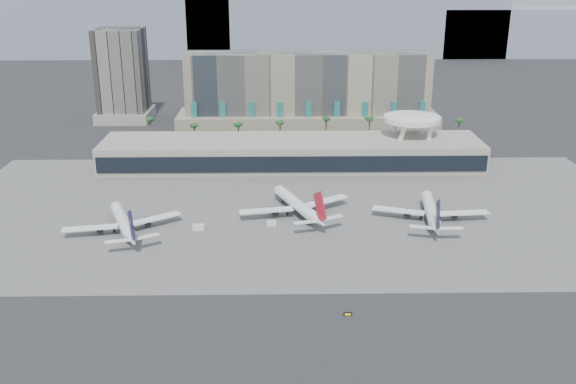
{
  "coord_description": "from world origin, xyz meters",
  "views": [
    {
      "loc": [
        -6.41,
        -168.56,
        87.8
      ],
      "look_at": [
        -2.85,
        40.0,
        12.34
      ],
      "focal_mm": 40.0,
      "sensor_mm": 36.0,
      "label": 1
    }
  ],
  "objects_px": {
    "airliner_left": "(123,222)",
    "airliner_right": "(431,211)",
    "airliner_centre": "(297,205)",
    "taxiway_sign": "(348,314)",
    "service_vehicle_a": "(199,227)",
    "service_vehicle_b": "(272,223)"
  },
  "relations": [
    {
      "from": "service_vehicle_a",
      "to": "service_vehicle_b",
      "type": "distance_m",
      "value": 25.48
    },
    {
      "from": "airliner_left",
      "to": "airliner_centre",
      "type": "distance_m",
      "value": 61.69
    },
    {
      "from": "airliner_left",
      "to": "service_vehicle_b",
      "type": "distance_m",
      "value": 50.87
    },
    {
      "from": "airliner_centre",
      "to": "service_vehicle_a",
      "type": "xyz_separation_m",
      "value": [
        -34.51,
        -13.67,
        -2.9
      ]
    },
    {
      "from": "airliner_right",
      "to": "service_vehicle_b",
      "type": "xyz_separation_m",
      "value": [
        -56.93,
        -3.75,
        -2.9
      ]
    },
    {
      "from": "airliner_centre",
      "to": "airliner_right",
      "type": "height_order",
      "value": "airliner_centre"
    },
    {
      "from": "airliner_left",
      "to": "taxiway_sign",
      "type": "height_order",
      "value": "airliner_left"
    },
    {
      "from": "airliner_left",
      "to": "taxiway_sign",
      "type": "relative_size",
      "value": 17.66
    },
    {
      "from": "airliner_centre",
      "to": "taxiway_sign",
      "type": "distance_m",
      "value": 72.38
    },
    {
      "from": "airliner_centre",
      "to": "service_vehicle_a",
      "type": "distance_m",
      "value": 37.23
    },
    {
      "from": "service_vehicle_a",
      "to": "taxiway_sign",
      "type": "xyz_separation_m",
      "value": [
        45.69,
        -57.77,
        -0.49
      ]
    },
    {
      "from": "service_vehicle_a",
      "to": "airliner_centre",
      "type": "bearing_deg",
      "value": 23.93
    },
    {
      "from": "airliner_centre",
      "to": "service_vehicle_b",
      "type": "xyz_separation_m",
      "value": [
        -9.27,
        -10.2,
        -3.05
      ]
    },
    {
      "from": "airliner_right",
      "to": "service_vehicle_a",
      "type": "relative_size",
      "value": 10.6
    },
    {
      "from": "airliner_left",
      "to": "service_vehicle_a",
      "type": "distance_m",
      "value": 25.5
    },
    {
      "from": "taxiway_sign",
      "to": "airliner_right",
      "type": "bearing_deg",
      "value": 57.9
    },
    {
      "from": "service_vehicle_b",
      "to": "taxiway_sign",
      "type": "height_order",
      "value": "service_vehicle_b"
    },
    {
      "from": "airliner_left",
      "to": "service_vehicle_b",
      "type": "height_order",
      "value": "airliner_left"
    },
    {
      "from": "airliner_centre",
      "to": "service_vehicle_a",
      "type": "height_order",
      "value": "airliner_centre"
    },
    {
      "from": "airliner_left",
      "to": "airliner_right",
      "type": "relative_size",
      "value": 0.92
    },
    {
      "from": "airliner_right",
      "to": "airliner_left",
      "type": "bearing_deg",
      "value": -168.5
    },
    {
      "from": "airliner_left",
      "to": "airliner_centre",
      "type": "relative_size",
      "value": 0.94
    }
  ]
}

